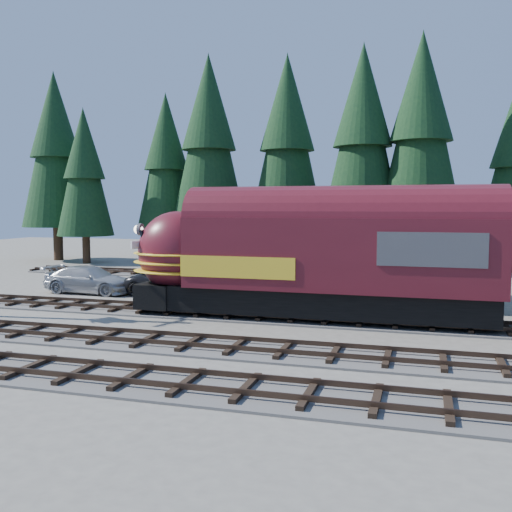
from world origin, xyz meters
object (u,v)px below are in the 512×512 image
(locomotive, at_px, (299,262))
(pickup_truck_b, at_px, (90,280))
(depot, at_px, (348,247))
(caboose, at_px, (257,243))
(pickup_truck_a, at_px, (175,282))

(locomotive, xyz_separation_m, pickup_truck_b, (-13.82, 4.35, -1.88))
(depot, bearing_deg, caboose, 135.14)
(caboose, bearing_deg, pickup_truck_a, -105.23)
(pickup_truck_a, bearing_deg, depot, -85.32)
(caboose, distance_m, pickup_truck_b, 12.44)
(caboose, bearing_deg, locomotive, -66.22)
(depot, xyz_separation_m, pickup_truck_a, (-9.96, -1.39, -2.19))
(pickup_truck_a, bearing_deg, pickup_truck_b, 95.04)
(locomotive, xyz_separation_m, pickup_truck_a, (-8.59, 5.11, -1.92))
(caboose, bearing_deg, pickup_truck_b, -128.39)
(caboose, distance_m, pickup_truck_a, 9.39)
(depot, distance_m, caboose, 10.64)
(depot, xyz_separation_m, pickup_truck_b, (-15.18, -2.15, -2.15))
(pickup_truck_a, bearing_deg, caboose, -18.50)
(pickup_truck_b, bearing_deg, caboose, -36.90)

